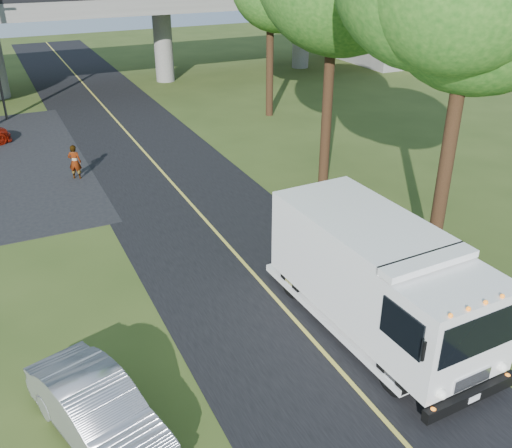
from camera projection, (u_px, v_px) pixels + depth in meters
ground at (302, 329)px, 16.31m from camera, size 120.00×120.00×0.00m
road at (186, 199)px, 24.37m from camera, size 7.00×90.00×0.02m
lane_line at (186, 199)px, 24.36m from camera, size 0.12×90.00×0.01m
overpass at (79, 24)px, 40.04m from camera, size 54.00×10.00×7.30m
step_van at (376, 275)px, 15.64m from camera, size 3.08×7.68×3.18m
silver_sedan at (98, 411)px, 12.52m from camera, size 2.74×4.60×1.43m
pedestrian at (75, 162)px, 26.10m from camera, size 0.71×0.62×1.63m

